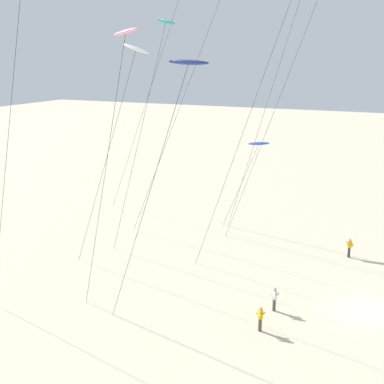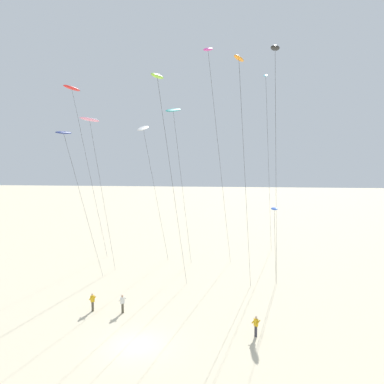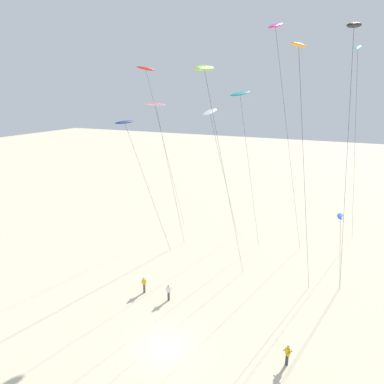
{
  "view_description": "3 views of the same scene",
  "coord_description": "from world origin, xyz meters",
  "px_view_note": "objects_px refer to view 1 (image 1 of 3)",
  "views": [
    {
      "loc": [
        -31.8,
        -1.55,
        16.51
      ],
      "look_at": [
        -1.15,
        12.25,
        7.21
      ],
      "focal_mm": 45.5,
      "sensor_mm": 36.0,
      "label": 1
    },
    {
      "loc": [
        6.47,
        -26.71,
        14.46
      ],
      "look_at": [
        3.23,
        10.85,
        10.46
      ],
      "focal_mm": 35.57,
      "sensor_mm": 36.0,
      "label": 2
    },
    {
      "loc": [
        11.02,
        -18.92,
        19.03
      ],
      "look_at": [
        -1.75,
        9.05,
        9.97
      ],
      "focal_mm": 31.44,
      "sensor_mm": 36.0,
      "label": 3
    }
  ],
  "objects_px": {
    "kite_white": "(135,52)",
    "kite_flyer_middle": "(349,247)",
    "kite_blue": "(258,144)",
    "kite_teal": "(165,27)",
    "kite_pink": "(125,36)",
    "kite_flyer_furthest": "(274,299)",
    "kite_flyer_nearest": "(260,318)",
    "kite_navy": "(187,67)"
  },
  "relations": [
    {
      "from": "kite_blue",
      "to": "kite_pink",
      "type": "xyz_separation_m",
      "value": [
        -19.31,
        2.08,
        8.89
      ]
    },
    {
      "from": "kite_white",
      "to": "kite_pink",
      "type": "xyz_separation_m",
      "value": [
        -5.25,
        -2.5,
        0.75
      ]
    },
    {
      "from": "kite_white",
      "to": "kite_flyer_middle",
      "type": "distance_m",
      "value": 24.05
    },
    {
      "from": "kite_blue",
      "to": "kite_pink",
      "type": "bearing_deg",
      "value": 173.86
    },
    {
      "from": "kite_white",
      "to": "kite_flyer_nearest",
      "type": "distance_m",
      "value": 19.1
    },
    {
      "from": "kite_blue",
      "to": "kite_navy",
      "type": "distance_m",
      "value": 21.75
    },
    {
      "from": "kite_pink",
      "to": "kite_flyer_nearest",
      "type": "xyz_separation_m",
      "value": [
        2.49,
        -7.57,
        -16.74
      ]
    },
    {
      "from": "kite_pink",
      "to": "kite_flyer_nearest",
      "type": "bearing_deg",
      "value": -71.78
    },
    {
      "from": "kite_blue",
      "to": "kite_flyer_nearest",
      "type": "relative_size",
      "value": 5.44
    },
    {
      "from": "kite_pink",
      "to": "kite_blue",
      "type": "bearing_deg",
      "value": -6.14
    },
    {
      "from": "kite_flyer_furthest",
      "to": "kite_pink",
      "type": "bearing_deg",
      "value": 124.54
    },
    {
      "from": "kite_blue",
      "to": "kite_flyer_furthest",
      "type": "height_order",
      "value": "kite_blue"
    },
    {
      "from": "kite_flyer_nearest",
      "to": "kite_flyer_middle",
      "type": "height_order",
      "value": "same"
    },
    {
      "from": "kite_flyer_middle",
      "to": "kite_flyer_furthest",
      "type": "relative_size",
      "value": 1.0
    },
    {
      "from": "kite_white",
      "to": "kite_flyer_middle",
      "type": "height_order",
      "value": "kite_white"
    },
    {
      "from": "kite_navy",
      "to": "kite_flyer_nearest",
      "type": "relative_size",
      "value": 9.87
    },
    {
      "from": "kite_blue",
      "to": "kite_flyer_middle",
      "type": "xyz_separation_m",
      "value": [
        -2.4,
        -9.08,
        -7.85
      ]
    },
    {
      "from": "kite_white",
      "to": "kite_pink",
      "type": "height_order",
      "value": "kite_pink"
    },
    {
      "from": "kite_flyer_nearest",
      "to": "kite_flyer_furthest",
      "type": "distance_m",
      "value": 2.82
    },
    {
      "from": "kite_navy",
      "to": "kite_flyer_nearest",
      "type": "distance_m",
      "value": 15.93
    },
    {
      "from": "kite_teal",
      "to": "kite_pink",
      "type": "distance_m",
      "value": 9.01
    },
    {
      "from": "kite_white",
      "to": "kite_teal",
      "type": "bearing_deg",
      "value": -7.3
    },
    {
      "from": "kite_teal",
      "to": "kite_flyer_furthest",
      "type": "distance_m",
      "value": 20.55
    },
    {
      "from": "kite_white",
      "to": "kite_flyer_nearest",
      "type": "bearing_deg",
      "value": -105.34
    },
    {
      "from": "kite_pink",
      "to": "kite_flyer_middle",
      "type": "distance_m",
      "value": 26.28
    },
    {
      "from": "kite_flyer_nearest",
      "to": "kite_blue",
      "type": "bearing_deg",
      "value": 18.09
    },
    {
      "from": "kite_flyer_middle",
      "to": "kite_navy",
      "type": "bearing_deg",
      "value": 158.92
    },
    {
      "from": "kite_blue",
      "to": "kite_teal",
      "type": "relative_size",
      "value": 0.47
    },
    {
      "from": "kite_white",
      "to": "kite_pink",
      "type": "relative_size",
      "value": 0.97
    },
    {
      "from": "kite_blue",
      "to": "kite_navy",
      "type": "bearing_deg",
      "value": -173.97
    },
    {
      "from": "kite_blue",
      "to": "kite_pink",
      "type": "distance_m",
      "value": 21.36
    },
    {
      "from": "kite_pink",
      "to": "kite_flyer_nearest",
      "type": "distance_m",
      "value": 18.54
    },
    {
      "from": "kite_teal",
      "to": "kite_flyer_middle",
      "type": "bearing_deg",
      "value": -58.18
    },
    {
      "from": "kite_teal",
      "to": "kite_flyer_middle",
      "type": "distance_m",
      "value": 23.61
    },
    {
      "from": "kite_white",
      "to": "kite_flyer_nearest",
      "type": "height_order",
      "value": "kite_white"
    },
    {
      "from": "kite_flyer_middle",
      "to": "kite_blue",
      "type": "bearing_deg",
      "value": 75.21
    },
    {
      "from": "kite_blue",
      "to": "kite_teal",
      "type": "distance_m",
      "value": 15.09
    },
    {
      "from": "kite_teal",
      "to": "kite_flyer_middle",
      "type": "relative_size",
      "value": 11.63
    },
    {
      "from": "kite_teal",
      "to": "kite_navy",
      "type": "distance_m",
      "value": 11.9
    },
    {
      "from": "kite_teal",
      "to": "kite_blue",
      "type": "bearing_deg",
      "value": -21.28
    },
    {
      "from": "kite_blue",
      "to": "kite_flyer_middle",
      "type": "distance_m",
      "value": 12.24
    },
    {
      "from": "kite_teal",
      "to": "kite_flyer_nearest",
      "type": "xyz_separation_m",
      "value": [
        -6.22,
        -9.62,
        -17.76
      ]
    }
  ]
}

